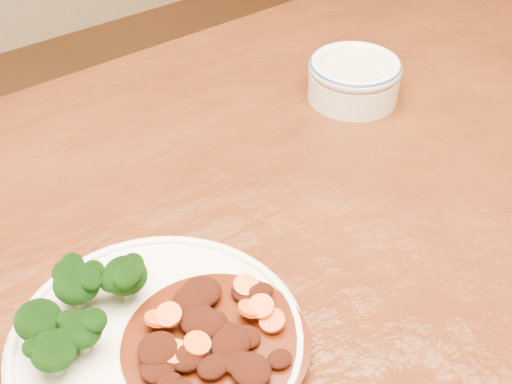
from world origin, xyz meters
TOP-DOWN VIEW (x-y plane):
  - dining_table at (0.00, 0.00)m, footprint 1.51×0.92m
  - dinner_plate at (-0.09, -0.01)m, footprint 0.25×0.25m
  - broccoli_florets at (-0.14, 0.03)m, footprint 0.12×0.09m
  - mince_stew at (-0.06, -0.04)m, footprint 0.16×0.16m
  - dip_bowl at (0.30, 0.19)m, footprint 0.12×0.12m

SIDE VIEW (x-z plane):
  - dining_table at x=0.00m, z-range 0.30..1.05m
  - dinner_plate at x=-0.09m, z-range 0.75..0.77m
  - mince_stew at x=-0.06m, z-range 0.76..0.78m
  - dip_bowl at x=0.30m, z-range 0.75..0.81m
  - broccoli_florets at x=-0.14m, z-range 0.77..0.81m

